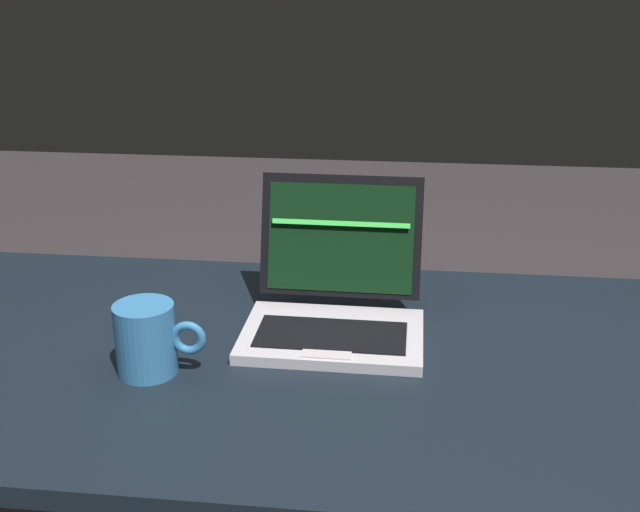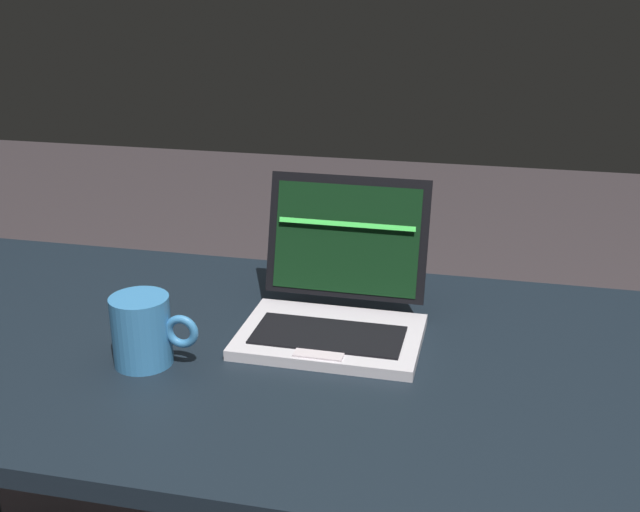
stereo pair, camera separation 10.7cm
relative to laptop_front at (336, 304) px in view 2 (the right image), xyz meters
name	(u,v)px [view 2 (the right image)]	position (x,y,z in m)	size (l,w,h in m)	color
desk	(334,400)	(0.01, -0.07, -0.11)	(1.74, 0.65, 0.71)	black
laptop_front	(336,304)	(0.00, 0.00, 0.00)	(0.25, 0.23, 0.21)	#BAB5BB
coffee_mug	(143,331)	(-0.23, -0.15, 0.00)	(0.12, 0.08, 0.09)	teal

